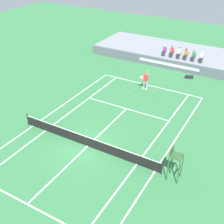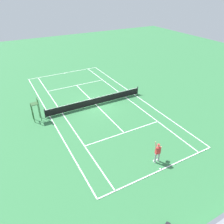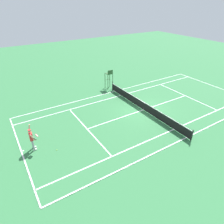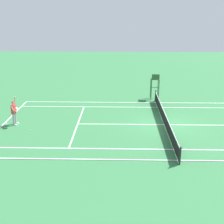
{
  "view_description": "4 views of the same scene",
  "coord_description": "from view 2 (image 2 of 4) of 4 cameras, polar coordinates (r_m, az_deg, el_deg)",
  "views": [
    {
      "loc": [
        10.39,
        -14.36,
        13.83
      ],
      "look_at": [
        -0.07,
        3.85,
        1.0
      ],
      "focal_mm": 47.27,
      "sensor_mm": 36.0,
      "label": 1
    },
    {
      "loc": [
        9.17,
        20.63,
        12.49
      ],
      "look_at": [
        -0.07,
        3.85,
        1.0
      ],
      "focal_mm": 34.78,
      "sensor_mm": 36.0,
      "label": 2
    },
    {
      "loc": [
        -13.3,
        12.18,
        10.08
      ],
      "look_at": [
        -0.07,
        3.85,
        1.0
      ],
      "focal_mm": 31.81,
      "sensor_mm": 36.0,
      "label": 3
    },
    {
      "loc": [
        -20.54,
        3.34,
        8.07
      ],
      "look_at": [
        -0.07,
        3.85,
        1.0
      ],
      "focal_mm": 47.81,
      "sensor_mm": 36.0,
      "label": 4
    }
  ],
  "objects": [
    {
      "name": "tennis_player",
      "position": [
        17.71,
        11.89,
        -10.34
      ],
      "size": [
        0.79,
        0.62,
        2.08
      ],
      "color": "#9E9EA3",
      "rests_on": "ground"
    },
    {
      "name": "court",
      "position": [
        25.8,
        -4.27,
        1.93
      ],
      "size": [
        11.08,
        23.88,
        0.03
      ],
      "color": "#337542",
      "rests_on": "ground"
    },
    {
      "name": "barrier_wall",
      "position": [
        15.45,
        26.71,
        -24.3
      ],
      "size": [
        21.03,
        0.25,
        1.13
      ],
      "color": "#565B66",
      "rests_on": "ground"
    },
    {
      "name": "umpire_chair",
      "position": [
        23.48,
        -19.44,
        1.28
      ],
      "size": [
        0.77,
        0.77,
        2.44
      ],
      "color": "#2D562D",
      "rests_on": "ground"
    },
    {
      "name": "tennis_ball",
      "position": [
        19.66,
        11.39,
        -9.09
      ],
      "size": [
        0.07,
        0.07,
        0.07
      ],
      "primitive_type": "sphere",
      "color": "#D1E533",
      "rests_on": "ground"
    },
    {
      "name": "ground_plane",
      "position": [
        25.8,
        -4.27,
        1.91
      ],
      "size": [
        80.0,
        80.0,
        0.0
      ],
      "primitive_type": "plane",
      "color": "#337542"
    },
    {
      "name": "net",
      "position": [
        25.55,
        -4.31,
        2.93
      ],
      "size": [
        11.98,
        0.1,
        1.07
      ],
      "color": "black",
      "rests_on": "ground"
    }
  ]
}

